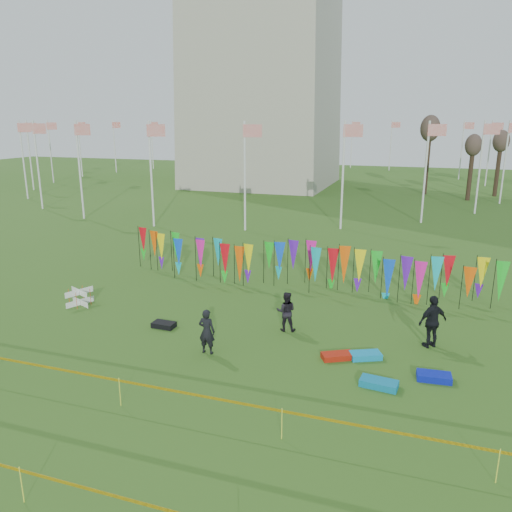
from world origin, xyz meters
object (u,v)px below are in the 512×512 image
(kite_bag_black, at_px, (164,325))
(kite_bag_teal, at_px, (379,383))
(kite_bag_turquoise, at_px, (365,355))
(box_kite, at_px, (80,297))
(person_left, at_px, (207,331))
(kite_bag_red, at_px, (337,356))
(kite_bag_blue, at_px, (434,377))
(person_mid, at_px, (286,311))
(person_right, at_px, (433,322))

(kite_bag_black, relative_size, kite_bag_teal, 0.79)
(kite_bag_turquoise, height_order, kite_bag_teal, kite_bag_teal)
(box_kite, xyz_separation_m, person_left, (7.36, -2.53, 0.45))
(kite_bag_red, bearing_deg, kite_bag_blue, -8.58)
(person_mid, bearing_deg, person_left, 41.71)
(kite_bag_turquoise, height_order, kite_bag_black, kite_bag_turquoise)
(box_kite, xyz_separation_m, kite_bag_teal, (13.39, -2.96, -0.27))
(person_left, relative_size, kite_bag_turquoise, 1.55)
(person_mid, xyz_separation_m, kite_bag_blue, (5.54, -2.26, -0.69))
(box_kite, height_order, kite_bag_red, box_kite)
(kite_bag_blue, xyz_separation_m, kite_bag_red, (-3.18, 0.48, -0.01))
(person_right, xyz_separation_m, kite_bag_red, (-3.07, -2.05, -0.89))
(person_left, distance_m, person_right, 8.16)
(person_left, relative_size, person_mid, 1.04)
(kite_bag_turquoise, xyz_separation_m, kite_bag_teal, (0.63, -1.82, 0.00))
(box_kite, distance_m, kite_bag_turquoise, 12.82)
(kite_bag_black, bearing_deg, kite_bag_teal, -12.88)
(person_right, bearing_deg, person_left, -15.93)
(kite_bag_turquoise, bearing_deg, kite_bag_teal, -70.96)
(person_left, distance_m, kite_bag_turquoise, 5.63)
(kite_bag_teal, bearing_deg, person_mid, 140.20)
(kite_bag_turquoise, height_order, kite_bag_red, kite_bag_turquoise)
(person_right, relative_size, kite_bag_black, 2.18)
(person_right, xyz_separation_m, kite_bag_teal, (-1.52, -3.53, -0.88))
(person_right, bearing_deg, kite_bag_turquoise, 0.25)
(box_kite, relative_size, kite_bag_black, 0.85)
(person_left, bearing_deg, box_kite, -19.61)
(box_kite, bearing_deg, kite_bag_red, -7.15)
(person_left, bearing_deg, kite_bag_blue, -176.41)
(kite_bag_blue, distance_m, kite_bag_black, 10.30)
(kite_bag_black, bearing_deg, person_mid, 15.16)
(person_left, height_order, person_right, person_right)
(person_left, relative_size, kite_bag_red, 1.52)
(kite_bag_teal, bearing_deg, box_kite, 167.53)
(person_mid, distance_m, kite_bag_turquoise, 3.64)
(box_kite, distance_m, person_mid, 9.50)
(person_right, height_order, kite_bag_blue, person_right)
(kite_bag_turquoise, xyz_separation_m, kite_bag_black, (-8.00, 0.15, -0.00))
(box_kite, height_order, kite_bag_blue, box_kite)
(box_kite, bearing_deg, person_left, -18.98)
(person_mid, bearing_deg, kite_bag_teal, 128.94)
(person_right, bearing_deg, kite_bag_blue, 54.32)
(kite_bag_red, bearing_deg, person_right, 33.77)
(kite_bag_turquoise, relative_size, kite_bag_teal, 0.93)
(person_mid, relative_size, kite_bag_red, 1.46)
(kite_bag_red, bearing_deg, person_mid, 142.99)
(box_kite, relative_size, person_mid, 0.48)
(kite_bag_turquoise, bearing_deg, person_right, 38.48)
(kite_bag_red, distance_m, kite_bag_teal, 2.14)
(kite_bag_red, height_order, kite_bag_teal, kite_bag_teal)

